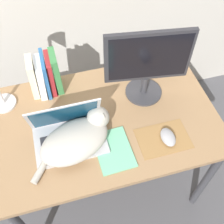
{
  "coord_description": "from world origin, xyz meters",
  "views": [
    {
      "loc": [
        -0.19,
        -0.45,
        1.95
      ],
      "look_at": [
        0.03,
        0.33,
        0.86
      ],
      "focal_mm": 45.0,
      "sensor_mm": 36.0,
      "label": 1
    }
  ],
  "objects_px": {
    "cat": "(78,138)",
    "book_row": "(45,75)",
    "laptop": "(69,133)",
    "external_monitor": "(147,63)",
    "notepad": "(114,150)",
    "computer_mouse": "(168,137)"
  },
  "relations": [
    {
      "from": "laptop",
      "to": "book_row",
      "type": "height_order",
      "value": "book_row"
    },
    {
      "from": "cat",
      "to": "external_monitor",
      "type": "bearing_deg",
      "value": 28.74
    },
    {
      "from": "cat",
      "to": "computer_mouse",
      "type": "xyz_separation_m",
      "value": [
        0.42,
        -0.09,
        -0.04
      ]
    },
    {
      "from": "cat",
      "to": "book_row",
      "type": "xyz_separation_m",
      "value": [
        -0.09,
        0.39,
        0.05
      ]
    },
    {
      "from": "laptop",
      "to": "book_row",
      "type": "distance_m",
      "value": 0.36
    },
    {
      "from": "external_monitor",
      "to": "book_row",
      "type": "distance_m",
      "value": 0.54
    },
    {
      "from": "laptop",
      "to": "notepad",
      "type": "distance_m",
      "value": 0.23
    },
    {
      "from": "cat",
      "to": "book_row",
      "type": "relative_size",
      "value": 1.78
    },
    {
      "from": "laptop",
      "to": "notepad",
      "type": "height_order",
      "value": "laptop"
    },
    {
      "from": "external_monitor",
      "to": "computer_mouse",
      "type": "xyz_separation_m",
      "value": [
        0.01,
        -0.32,
        -0.2
      ]
    },
    {
      "from": "external_monitor",
      "to": "cat",
      "type": "bearing_deg",
      "value": -151.26
    },
    {
      "from": "laptop",
      "to": "book_row",
      "type": "xyz_separation_m",
      "value": [
        -0.06,
        0.35,
        0.06
      ]
    },
    {
      "from": "laptop",
      "to": "computer_mouse",
      "type": "distance_m",
      "value": 0.48
    },
    {
      "from": "cat",
      "to": "external_monitor",
      "type": "distance_m",
      "value": 0.5
    },
    {
      "from": "cat",
      "to": "book_row",
      "type": "distance_m",
      "value": 0.41
    },
    {
      "from": "laptop",
      "to": "computer_mouse",
      "type": "relative_size",
      "value": 3.2
    },
    {
      "from": "laptop",
      "to": "notepad",
      "type": "relative_size",
      "value": 1.46
    },
    {
      "from": "laptop",
      "to": "book_row",
      "type": "bearing_deg",
      "value": 99.17
    },
    {
      "from": "book_row",
      "to": "notepad",
      "type": "relative_size",
      "value": 1.02
    },
    {
      "from": "external_monitor",
      "to": "computer_mouse",
      "type": "distance_m",
      "value": 0.38
    },
    {
      "from": "laptop",
      "to": "external_monitor",
      "type": "height_order",
      "value": "external_monitor"
    },
    {
      "from": "external_monitor",
      "to": "notepad",
      "type": "distance_m",
      "value": 0.46
    }
  ]
}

